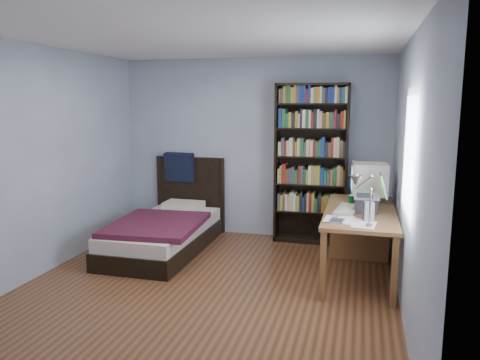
{
  "coord_description": "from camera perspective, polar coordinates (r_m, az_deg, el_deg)",
  "views": [
    {
      "loc": [
        1.5,
        -4.31,
        1.9
      ],
      "look_at": [
        0.17,
        0.73,
        1.02
      ],
      "focal_mm": 35.0,
      "sensor_mm": 36.0,
      "label": 1
    }
  ],
  "objects": [
    {
      "name": "room",
      "position": [
        4.6,
        -4.06,
        1.44
      ],
      "size": [
        4.2,
        4.24,
        2.5
      ],
      "color": "#512D17",
      "rests_on": "ground"
    },
    {
      "name": "desk",
      "position": [
        5.81,
        14.38,
        -5.5
      ],
      "size": [
        0.75,
        1.71,
        0.73
      ],
      "color": "brown",
      "rests_on": "floor"
    },
    {
      "name": "crt_monitor",
      "position": [
        5.69,
        15.42,
        0.04
      ],
      "size": [
        0.42,
        0.39,
        0.47
      ],
      "color": "beige",
      "rests_on": "desk"
    },
    {
      "name": "laptop",
      "position": [
        5.19,
        15.33,
        -2.5
      ],
      "size": [
        0.35,
        0.36,
        0.42
      ],
      "color": "#2D2D30",
      "rests_on": "desk"
    },
    {
      "name": "desk_lamp",
      "position": [
        4.16,
        14.26,
        -0.74
      ],
      "size": [
        0.21,
        0.47,
        0.56
      ],
      "color": "#99999E",
      "rests_on": "desk"
    },
    {
      "name": "keyboard",
      "position": [
        5.19,
        12.92,
        -3.52
      ],
      "size": [
        0.27,
        0.54,
        0.05
      ],
      "primitive_type": "cube",
      "rotation": [
        0.0,
        0.07,
        -0.13
      ],
      "color": "#B3AE95",
      "rests_on": "desk"
    },
    {
      "name": "speaker",
      "position": [
        4.8,
        15.45,
        -3.74
      ],
      "size": [
        0.1,
        0.1,
        0.19
      ],
      "primitive_type": "cube",
      "rotation": [
        0.0,
        0.0,
        0.11
      ],
      "color": "gray",
      "rests_on": "desk"
    },
    {
      "name": "soda_can",
      "position": [
        5.44,
        13.4,
        -2.48
      ],
      "size": [
        0.07,
        0.07,
        0.12
      ],
      "primitive_type": "cylinder",
      "color": "#083D11",
      "rests_on": "desk"
    },
    {
      "name": "mouse",
      "position": [
        5.56,
        14.16,
        -2.69
      ],
      "size": [
        0.07,
        0.12,
        0.04
      ],
      "primitive_type": "ellipsoid",
      "color": "silver",
      "rests_on": "desk"
    },
    {
      "name": "phone_silver",
      "position": [
        4.96,
        11.32,
        -4.14
      ],
      "size": [
        0.05,
        0.1,
        0.02
      ],
      "primitive_type": "cube",
      "rotation": [
        0.0,
        0.0,
        0.04
      ],
      "color": "silver",
      "rests_on": "desk"
    },
    {
      "name": "phone_grey",
      "position": [
        4.85,
        11.5,
        -4.46
      ],
      "size": [
        0.07,
        0.1,
        0.02
      ],
      "primitive_type": "cube",
      "rotation": [
        0.0,
        0.0,
        -0.3
      ],
      "color": "gray",
      "rests_on": "desk"
    },
    {
      "name": "external_drive",
      "position": [
        4.69,
        11.76,
        -4.92
      ],
      "size": [
        0.14,
        0.14,
        0.03
      ],
      "primitive_type": "cube",
      "rotation": [
        0.0,
        0.0,
        -0.17
      ],
      "color": "gray",
      "rests_on": "desk"
    },
    {
      "name": "bookshelf",
      "position": [
        6.34,
        8.65,
        1.94
      ],
      "size": [
        0.96,
        0.3,
        2.14
      ],
      "color": "black",
      "rests_on": "floor"
    },
    {
      "name": "bed",
      "position": [
        6.19,
        -9.04,
        -5.96
      ],
      "size": [
        1.12,
        2.06,
        1.16
      ],
      "color": "black",
      "rests_on": "floor"
    }
  ]
}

